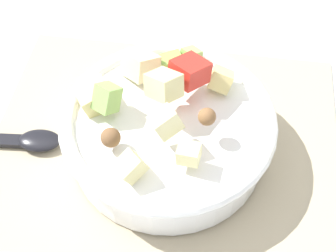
{
  "coord_description": "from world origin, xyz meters",
  "views": [
    {
      "loc": [
        0.06,
        -0.39,
        0.54
      ],
      "look_at": [
        0.01,
        -0.01,
        0.06
      ],
      "focal_mm": 53.45,
      "sensor_mm": 36.0,
      "label": 1
    }
  ],
  "objects": [
    {
      "name": "salad_bowl",
      "position": [
        0.01,
        -0.01,
        0.05
      ],
      "size": [
        0.27,
        0.27,
        0.13
      ],
      "color": "white",
      "rests_on": "placemat"
    },
    {
      "name": "ground_plane",
      "position": [
        0.0,
        0.0,
        0.0
      ],
      "size": [
        2.4,
        2.4,
        0.0
      ],
      "primitive_type": "plane",
      "color": "silver"
    },
    {
      "name": "placemat",
      "position": [
        0.0,
        0.0,
        0.0
      ],
      "size": [
        0.46,
        0.37,
        0.01
      ],
      "primitive_type": "cube",
      "color": "tan",
      "rests_on": "ground_plane"
    },
    {
      "name": "serving_spoon",
      "position": [
        -0.21,
        -0.03,
        0.01
      ],
      "size": [
        0.24,
        0.05,
        0.01
      ],
      "color": "black",
      "rests_on": "placemat"
    }
  ]
}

